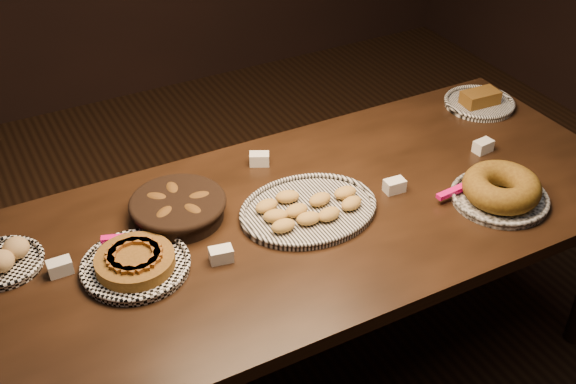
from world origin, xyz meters
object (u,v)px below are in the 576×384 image
buffet_table (296,235)px  madeleine_platter (308,209)px  bundt_cake_plate (501,190)px  apple_tart_plate (135,263)px

buffet_table → madeleine_platter: size_ratio=5.17×
buffet_table → bundt_cake_plate: (0.64, -0.24, 0.12)m
apple_tart_plate → madeleine_platter: size_ratio=0.77×
bundt_cake_plate → buffet_table: bearing=173.2°
apple_tart_plate → bundt_cake_plate: bundt_cake_plate is taller
madeleine_platter → bundt_cake_plate: bundt_cake_plate is taller
madeleine_platter → bundt_cake_plate: (0.60, -0.24, 0.02)m
apple_tart_plate → bundt_cake_plate: (1.18, -0.25, 0.02)m
buffet_table → madeleine_platter: (0.04, -0.00, 0.09)m
buffet_table → apple_tart_plate: apple_tart_plate is taller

